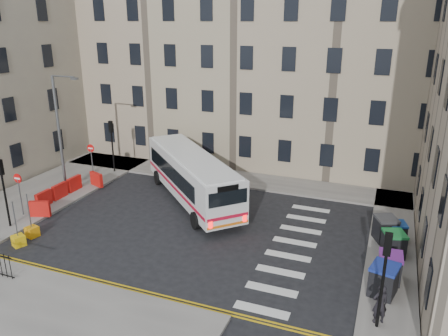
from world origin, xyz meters
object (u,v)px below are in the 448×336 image
Objects in this scene: streetlamp at (59,132)px; wheelie_bin_a at (384,280)px; wheelie_bin_c at (393,244)px; wheelie_bin_e at (397,232)px; pedestrian at (380,304)px; wheelie_bin_d at (385,229)px; bollard_chevron at (19,241)px; bus at (192,175)px; wheelie_bin_b at (390,267)px; bollard_yellow at (32,232)px.

wheelie_bin_a is at bearing -13.31° from streetlamp.
wheelie_bin_c is 1.20× the size of wheelie_bin_e.
wheelie_bin_e is 7.47m from pedestrian.
streetlamp is 5.22× the size of wheelie_bin_d.
wheelie_bin_d is at bearing 22.32° from bollard_chevron.
wheelie_bin_d is at bearing -52.62° from bus.
wheelie_bin_b is 0.91× the size of wheelie_bin_c.
streetlamp is 0.81× the size of bus.
wheelie_bin_e reaches higher than bollard_yellow.
streetlamp is 6.68× the size of wheelie_bin_e.
wheelie_bin_d is at bearing 92.17° from wheelie_bin_b.
wheelie_bin_c is (0.34, 3.69, -0.05)m from wheelie_bin_a.
wheelie_bin_e is at bearing 18.89° from bollard_yellow.
pedestrian is at bearing -97.48° from wheelie_bin_b.
pedestrian reaches higher than wheelie_bin_c.
wheelie_bin_c is (0.13, 2.44, -0.02)m from wheelie_bin_b.
wheelie_bin_b reaches higher than wheelie_bin_e.
wheelie_bin_d reaches higher than bollard_yellow.
bus reaches higher than pedestrian.
wheelie_bin_b is 1.09× the size of wheelie_bin_e.
wheelie_bin_e is at bearing -52.04° from bus.
bus reaches higher than wheelie_bin_a.
streetlamp is at bearing 179.91° from wheelie_bin_a.
bollard_yellow is at bearing -177.18° from wheelie_bin_e.
bus is 7.56× the size of wheelie_bin_b.
wheelie_bin_d is 7.39m from pedestrian.
wheelie_bin_b is at bearing -121.17° from pedestrian.
bollard_chevron is (-18.59, -2.30, -0.56)m from wheelie_bin_a.
wheelie_bin_a is 5.29m from wheelie_bin_d.
wheelie_bin_b is 0.78× the size of pedestrian.
streetlamp reaches higher than wheelie_bin_d.
wheelie_bin_a is at bearing 3.72° from bollard_yellow.
bollard_yellow is at bearing -172.91° from bus.
bus is 6.92× the size of wheelie_bin_c.
bus is at bearing 52.51° from bollard_yellow.
wheelie_bin_a reaches higher than wheelie_bin_d.
pedestrian reaches higher than wheelie_bin_b.
wheelie_bin_a is at bearing -118.29° from pedestrian.
bollard_chevron is (-18.81, -3.54, -0.52)m from wheelie_bin_b.
bollard_chevron is (-18.51, -0.20, -0.71)m from pedestrian.
wheelie_bin_e is at bearing 83.78° from wheelie_bin_b.
streetlamp is at bearing 145.20° from bus.
pedestrian is at bearing -18.49° from streetlamp.
wheelie_bin_d reaches higher than wheelie_bin_e.
wheelie_bin_d is 19.98m from bollard_chevron.
streetlamp is at bearing 167.50° from wheelie_bin_b.
streetlamp is 5.47× the size of wheelie_bin_a.
wheelie_bin_e is at bearing 21.84° from bollard_chevron.
wheelie_bin_e is at bearing 98.02° from wheelie_bin_a.
wheelie_bin_b is at bearing 10.67° from bollard_chevron.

